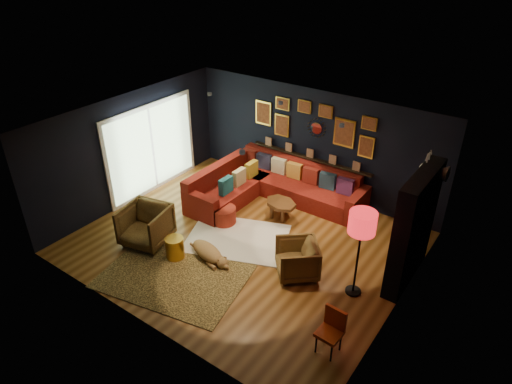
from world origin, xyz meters
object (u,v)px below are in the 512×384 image
Objects in this scene: gold_stool at (175,248)px; floor_lamp at (362,226)px; dog at (207,249)px; sectional at (268,187)px; pouf at (224,215)px; orange_chair at (332,328)px; armchair_left at (145,224)px; coffee_table at (281,205)px; armchair_right at (297,258)px.

floor_lamp reaches higher than gold_stool.
dog is at bearing 34.78° from gold_stool.
pouf is at bearing -97.85° from sectional.
pouf is 0.70× the size of orange_chair.
armchair_left is at bearing -151.41° from dog.
gold_stool is 0.27× the size of floor_lamp.
dog is at bearing -100.94° from coffee_table.
sectional is 3.14m from armchair_left.
coffee_table is 1.65× the size of pouf.
orange_chair is (1.35, -1.24, 0.07)m from armchair_right.
armchair_right is at bearing -45.05° from sectional.
floor_lamp is (3.33, 1.13, 1.21)m from gold_stool.
coffee_table is (0.71, -0.56, 0.02)m from sectional.
floor_lamp reaches higher than pouf.
coffee_table is 0.76× the size of dog.
gold_stool is at bearing -110.82° from coffee_table.
floor_lamp is 1.44× the size of dog.
pouf is 0.71× the size of armchair_right.
pouf is 3.56m from floor_lamp.
sectional is at bearing 111.78° from dog.
armchair_left is (-1.06, -2.95, 0.14)m from sectional.
orange_chair is 0.65× the size of dog.
gold_stool is (0.84, -0.03, -0.23)m from armchair_left.
armchair_left is 1.20× the size of armchair_right.
pouf is at bearing 173.16° from floor_lamp.
armchair_left is (-0.85, -1.49, 0.25)m from pouf.
armchair_left is 1.99× the size of gold_stool.
coffee_table is at bearing 94.08° from dog.
coffee_table is 2.95m from floor_lamp.
floor_lamp is 3.16m from dog.
coffee_table is at bearing -38.04° from sectional.
coffee_table is 1.96m from armchair_right.
dog is at bearing 171.97° from orange_chair.
armchair_left is 0.87m from gold_stool.
floor_lamp is (2.40, -1.30, 1.10)m from coffee_table.
floor_lamp reaches higher than armchair_left.
sectional is at bearing 141.96° from coffee_table.
armchair_left is at bearing -119.80° from pouf.
pouf is 0.46× the size of dog.
armchair_right is 0.45× the size of floor_lamp.
armchair_left is at bearing 177.63° from gold_stool.
armchair_left reaches higher than orange_chair.
floor_lamp is at bearing 57.50° from armchair_right.
gold_stool is (-2.23, -0.97, -0.15)m from armchair_right.
coffee_table is at bearing 151.55° from floor_lamp.
armchair_left reaches higher than gold_stool.
armchair_left is at bearing -126.39° from coffee_table.
orange_chair reaches higher than gold_stool.
armchair_right is 0.99× the size of orange_chair.
armchair_left reaches higher than dog.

